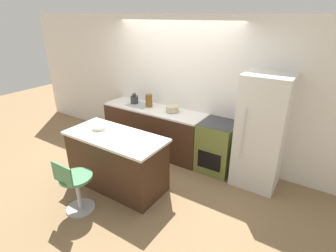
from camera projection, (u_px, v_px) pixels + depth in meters
name	position (u px, v px, depth m)	size (l,w,h in m)	color
ground_plane	(158.00, 160.00, 5.05)	(14.00, 14.00, 0.00)	#8E704C
wall_back	(177.00, 87.00, 5.04)	(8.00, 0.06, 2.60)	white
back_counter	(154.00, 129.00, 5.28)	(2.11, 0.61, 0.90)	#422819
kitchen_island	(117.00, 161.00, 4.16)	(1.61, 0.74, 0.90)	#422819
oven_range	(217.00, 147.00, 4.60)	(0.59, 0.62, 0.90)	olive
refrigerator	(261.00, 132.00, 4.05)	(0.69, 0.65, 1.82)	silver
stool_chair	(76.00, 187.00, 3.61)	(0.45, 0.45, 0.84)	#B7B7BC
kettle	(134.00, 99.00, 5.35)	(0.16, 0.16, 0.22)	#333338
mixing_bowl	(172.00, 109.00, 4.90)	(0.24, 0.24, 0.11)	#C1B28E
canister_jar	(149.00, 101.00, 5.15)	(0.14, 0.14, 0.23)	brown
fruit_bowl	(99.00, 128.00, 4.19)	(0.23, 0.23, 0.05)	beige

